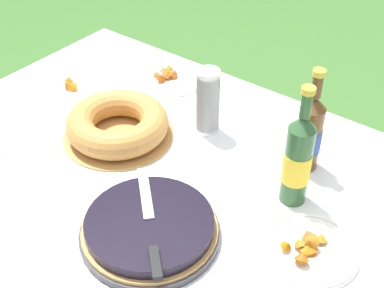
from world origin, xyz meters
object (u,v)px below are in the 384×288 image
cider_bottle_amber (309,132)px  berry_tart (150,228)px  cider_bottle_green (298,160)px  snack_plate_far (173,77)px  snack_plate_near (71,90)px  bundt_cake (118,124)px  cup_stack (208,102)px  serving_knife (150,227)px  snack_plate_right (310,249)px

cider_bottle_amber → berry_tart: bearing=-110.0°
cider_bottle_green → snack_plate_far: size_ratio=1.52×
snack_plate_far → snack_plate_near: bearing=-129.3°
bundt_cake → cup_stack: 0.28m
serving_knife → snack_plate_far: serving_knife is taller
snack_plate_near → cup_stack: bearing=12.0°
cup_stack → cider_bottle_amber: 0.32m
snack_plate_right → cup_stack: bearing=152.6°
cider_bottle_green → snack_plate_far: (-0.64, 0.28, -0.12)m
berry_tart → cider_bottle_amber: size_ratio=1.11×
cup_stack → snack_plate_right: cup_stack is taller
bundt_cake → snack_plate_right: 0.69m
cider_bottle_green → cider_bottle_amber: size_ratio=1.11×
berry_tart → snack_plate_far: bearing=124.6°
snack_plate_near → snack_plate_right: size_ratio=0.81×
berry_tart → cider_bottle_amber: bearing=70.0°
cider_bottle_amber → snack_plate_near: size_ratio=1.65×
berry_tart → snack_plate_near: size_ratio=1.83×
cider_bottle_green → cider_bottle_amber: bearing=105.5°
berry_tart → cider_bottle_green: 0.41m
berry_tart → cider_bottle_amber: (0.17, 0.48, 0.09)m
serving_knife → cider_bottle_green: bearing=-75.3°
cider_bottle_amber → snack_plate_near: (-0.83, -0.14, -0.11)m
serving_knife → cup_stack: (-0.17, 0.47, 0.04)m
cup_stack → snack_plate_near: cup_stack is taller
bundt_cake → snack_plate_near: 0.32m
bundt_cake → cup_stack: (0.20, 0.19, 0.06)m
cider_bottle_amber → snack_plate_right: bearing=-59.9°
serving_knife → bundt_cake: (-0.37, 0.27, -0.02)m
cider_bottle_green → snack_plate_right: bearing=-48.3°
bundt_cake → cup_stack: size_ratio=1.59×
cup_stack → snack_plate_far: size_ratio=0.94×
cup_stack → cider_bottle_green: cider_bottle_green is taller
berry_tart → cup_stack: bearing=108.5°
serving_knife → snack_plate_near: (-0.67, 0.36, -0.05)m
bundt_cake → snack_plate_right: bundt_cake is taller
bundt_cake → cider_bottle_amber: cider_bottle_amber is taller
berry_tart → snack_plate_right: 0.39m
cup_stack → snack_plate_near: 0.52m
bundt_cake → snack_plate_far: (-0.08, 0.36, -0.03)m
snack_plate_right → bundt_cake: bearing=175.0°
cider_bottle_green → snack_plate_near: 0.87m
berry_tart → snack_plate_right: bearing=29.8°
bundt_cake → snack_plate_far: 0.37m
berry_tart → cider_bottle_amber: 0.52m
berry_tart → cider_bottle_green: cider_bottle_green is taller
cider_bottle_green → snack_plate_near: bearing=179.7°
bundt_cake → cider_bottle_green: (0.56, 0.08, 0.09)m
bundt_cake → snack_plate_far: bearing=102.0°
bundt_cake → snack_plate_near: size_ratio=1.79×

